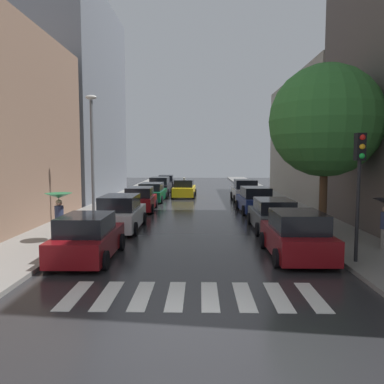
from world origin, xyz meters
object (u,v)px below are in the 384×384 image
parked_car_right_fourth (245,191)px  street_tree_right (325,121)px  parked_car_left_fifth (160,186)px  parked_car_right_third (255,200)px  parked_car_right_nearest (297,236)px  parked_car_left_fourth (152,193)px  taxi_midroad (184,189)px  parked_car_left_nearest (88,238)px  lamp_post_left (92,150)px  parked_car_left_third (140,200)px  parked_car_left_second (121,214)px  parked_car_right_second (273,215)px  traffic_light_right_corner (359,169)px  pedestrian_near_tree (59,205)px  parked_car_left_sixth (166,182)px

parked_car_right_fourth → street_tree_right: size_ratio=0.56×
parked_car_left_fifth → parked_car_right_third: size_ratio=1.03×
parked_car_right_nearest → street_tree_right: size_ratio=0.54×
parked_car_right_third → street_tree_right: bearing=-167.3°
parked_car_left_fourth → taxi_midroad: bearing=-34.7°
parked_car_left_nearest → lamp_post_left: (-1.71, 6.99, 3.30)m
parked_car_left_fifth → parked_car_right_third: 14.56m
parked_car_left_third → lamp_post_left: bearing=161.8°
parked_car_left_second → taxi_midroad: bearing=-9.7°
parked_car_right_fourth → parked_car_left_second: bearing=148.8°
parked_car_right_second → taxi_midroad: taxi_midroad is taller
parked_car_left_fourth → street_tree_right: 17.22m
parked_car_left_fourth → traffic_light_right_corner: bearing=-152.0°
parked_car_left_nearest → street_tree_right: bearing=-66.0°
parked_car_right_nearest → street_tree_right: 6.42m
street_tree_right → traffic_light_right_corner: street_tree_right is taller
parked_car_left_second → parked_car_right_second: bearing=-90.4°
parked_car_left_nearest → parked_car_right_third: bearing=-33.3°
parked_car_left_nearest → parked_car_left_second: 5.65m
pedestrian_near_tree → street_tree_right: bearing=-88.6°
parked_car_right_third → pedestrian_near_tree: size_ratio=2.20×
parked_car_left_third → taxi_midroad: size_ratio=0.95×
parked_car_right_second → parked_car_right_third: size_ratio=1.04×
parked_car_left_third → parked_car_right_second: size_ratio=0.91×
parked_car_right_fourth → taxi_midroad: size_ratio=0.97×
parked_car_right_nearest → parked_car_left_fifth: bearing=17.1°
parked_car_left_fourth → taxi_midroad: taxi_midroad is taller
parked_car_left_nearest → parked_car_left_fifth: 24.31m
parked_car_left_fourth → parked_car_right_second: parked_car_right_second is taller
parked_car_left_third → taxi_midroad: (2.65, 8.93, -0.00)m
parked_car_left_third → parked_car_left_sixth: size_ratio=0.96×
parked_car_left_second → parked_car_right_nearest: size_ratio=1.13×
parked_car_right_nearest → taxi_midroad: taxi_midroad is taller
parked_car_left_second → parked_car_right_fourth: bearing=-31.5°
parked_car_left_fifth → parked_car_left_second: bearing=-178.7°
parked_car_left_nearest → parked_car_right_third: parked_car_right_third is taller
traffic_light_right_corner → parked_car_left_sixth: bearing=106.1°
parked_car_left_nearest → parked_car_right_nearest: size_ratio=0.99×
parked_car_right_second → street_tree_right: size_ratio=0.60×
parked_car_left_nearest → parked_car_left_second: bearing=-0.7°
parked_car_right_nearest → lamp_post_left: (-9.27, 6.56, 3.26)m
parked_car_right_nearest → parked_car_right_third: parked_car_right_nearest is taller
parked_car_left_fifth → taxi_midroad: (2.53, -2.96, -0.03)m
parked_car_left_fifth → pedestrian_near_tree: 22.18m
parked_car_right_nearest → street_tree_right: bearing=-29.0°
parked_car_left_nearest → pedestrian_near_tree: (-1.83, 2.23, 0.90)m
parked_car_left_third → parked_car_right_fourth: parked_car_right_fourth is taller
parked_car_left_sixth → pedestrian_near_tree: pedestrian_near_tree is taller
parked_car_right_nearest → parked_car_left_third: bearing=32.1°
taxi_midroad → street_tree_right: 18.92m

